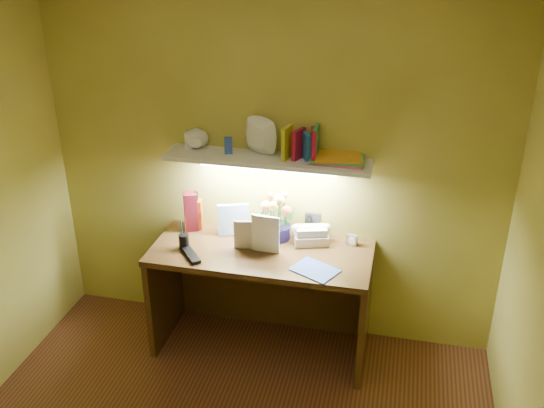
# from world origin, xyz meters

# --- Properties ---
(desk) EXTENTS (1.40, 0.60, 0.75)m
(desk) POSITION_xyz_m (0.00, 1.20, 0.38)
(desk) COLOR #331F0D
(desk) RESTS_ON ground
(flower_bouquet) EXTENTS (0.26, 0.26, 0.32)m
(flower_bouquet) POSITION_xyz_m (0.06, 1.39, 0.91)
(flower_bouquet) COLOR #110C35
(flower_bouquet) RESTS_ON desk
(telephone) EXTENTS (0.25, 0.22, 0.13)m
(telephone) POSITION_xyz_m (0.29, 1.38, 0.81)
(telephone) COLOR beige
(telephone) RESTS_ON desk
(desk_clock) EXTENTS (0.08, 0.05, 0.07)m
(desk_clock) POSITION_xyz_m (0.55, 1.41, 0.79)
(desk_clock) COLOR #ADADB1
(desk_clock) RESTS_ON desk
(whisky_bottle) EXTENTS (0.08, 0.08, 0.27)m
(whisky_bottle) POSITION_xyz_m (-0.49, 1.40, 0.88)
(whisky_bottle) COLOR #BF4A0D
(whisky_bottle) RESTS_ON desk
(whisky_box) EXTENTS (0.11, 0.11, 0.27)m
(whisky_box) POSITION_xyz_m (-0.53, 1.38, 0.88)
(whisky_box) COLOR #5C0F18
(whisky_box) RESTS_ON desk
(pen_cup) EXTENTS (0.09, 0.09, 0.16)m
(pen_cup) POSITION_xyz_m (-0.49, 1.13, 0.83)
(pen_cup) COLOR black
(pen_cup) RESTS_ON desk
(art_card) EXTENTS (0.21, 0.11, 0.21)m
(art_card) POSITION_xyz_m (-0.23, 1.39, 0.85)
(art_card) COLOR white
(art_card) RESTS_ON desk
(tv_remote) EXTENTS (0.17, 0.19, 0.02)m
(tv_remote) POSITION_xyz_m (-0.40, 1.03, 0.76)
(tv_remote) COLOR black
(tv_remote) RESTS_ON desk
(blue_folder) EXTENTS (0.32, 0.29, 0.01)m
(blue_folder) POSITION_xyz_m (0.37, 1.04, 0.75)
(blue_folder) COLOR blue
(blue_folder) RESTS_ON desk
(desk_book_a) EXTENTS (0.15, 0.03, 0.20)m
(desk_book_a) POSITION_xyz_m (-0.18, 1.20, 0.85)
(desk_book_a) COLOR beige
(desk_book_a) RESTS_ON desk
(desk_book_b) EXTENTS (0.18, 0.04, 0.25)m
(desk_book_b) POSITION_xyz_m (-0.06, 1.21, 0.88)
(desk_book_b) COLOR white
(desk_book_b) RESTS_ON desk
(wall_shelf) EXTENTS (1.30, 0.33, 0.24)m
(wall_shelf) POSITION_xyz_m (0.01, 1.39, 1.34)
(wall_shelf) COLOR white
(wall_shelf) RESTS_ON ground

